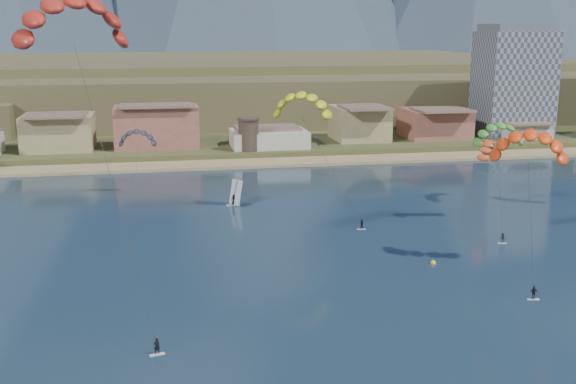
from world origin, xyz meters
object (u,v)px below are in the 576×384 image
(apartment_tower, at_px, (514,81))
(watchtower, at_px, (249,134))
(kitesurfer_red, at_px, (72,13))
(kitesurfer_orange, at_px, (530,141))
(kitesurfer_green, at_px, (499,132))
(buoy, at_px, (433,263))
(kitesurfer_yellow, at_px, (302,101))
(windsurfer, at_px, (235,197))

(apartment_tower, distance_m, watchtower, 82.02)
(kitesurfer_red, relative_size, kitesurfer_orange, 1.71)
(watchtower, xyz_separation_m, kitesurfer_green, (33.23, -69.52, 9.52))
(kitesurfer_green, height_order, buoy, kitesurfer_green)
(kitesurfer_red, relative_size, kitesurfer_yellow, 1.52)
(watchtower, xyz_separation_m, buoy, (14.94, -87.93, -6.23))
(watchtower, bearing_deg, kitesurfer_green, -64.45)
(watchtower, relative_size, kitesurfer_green, 0.44)
(buoy, bearing_deg, kitesurfer_yellow, 111.65)
(apartment_tower, distance_m, windsurfer, 110.18)
(kitesurfer_red, xyz_separation_m, kitesurfer_orange, (58.01, 7.69, -16.40))
(kitesurfer_red, height_order, kitesurfer_yellow, kitesurfer_red)
(kitesurfer_green, relative_size, windsurfer, 4.03)
(watchtower, height_order, kitesurfer_green, kitesurfer_green)
(kitesurfer_red, xyz_separation_m, buoy, (46.15, 10.48, -34.04))
(windsurfer, height_order, buoy, windsurfer)
(apartment_tower, bearing_deg, buoy, -122.55)
(windsurfer, bearing_deg, kitesurfer_green, -26.14)
(kitesurfer_yellow, height_order, kitesurfer_orange, kitesurfer_yellow)
(kitesurfer_yellow, relative_size, windsurfer, 5.09)
(kitesurfer_yellow, distance_m, buoy, 39.53)
(kitesurfer_yellow, relative_size, buoy, 31.20)
(kitesurfer_yellow, xyz_separation_m, buoy, (12.57, -31.67, -20.04))
(apartment_tower, relative_size, windsurfer, 6.58)
(kitesurfer_orange, height_order, windsurfer, kitesurfer_orange)
(kitesurfer_orange, bearing_deg, watchtower, 106.46)
(kitesurfer_red, bearing_deg, kitesurfer_orange, 7.55)
(watchtower, distance_m, kitesurfer_green, 77.64)
(kitesurfer_orange, xyz_separation_m, buoy, (-11.86, 2.79, -17.64))
(kitesurfer_yellow, height_order, buoy, kitesurfer_yellow)
(kitesurfer_yellow, xyz_separation_m, windsurfer, (-11.46, 7.51, -18.63))
(kitesurfer_red, relative_size, kitesurfer_green, 1.93)
(buoy, bearing_deg, kitesurfer_red, -167.20)
(watchtower, relative_size, kitesurfer_red, 0.23)
(kitesurfer_red, relative_size, buoy, 47.51)
(watchtower, height_order, windsurfer, watchtower)
(watchtower, relative_size, kitesurfer_orange, 0.39)
(apartment_tower, relative_size, kitesurfer_orange, 1.45)
(kitesurfer_yellow, height_order, kitesurfer_green, kitesurfer_yellow)
(apartment_tower, height_order, kitesurfer_yellow, apartment_tower)
(kitesurfer_red, distance_m, kitesurfer_yellow, 55.68)
(kitesurfer_red, height_order, kitesurfer_orange, kitesurfer_red)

